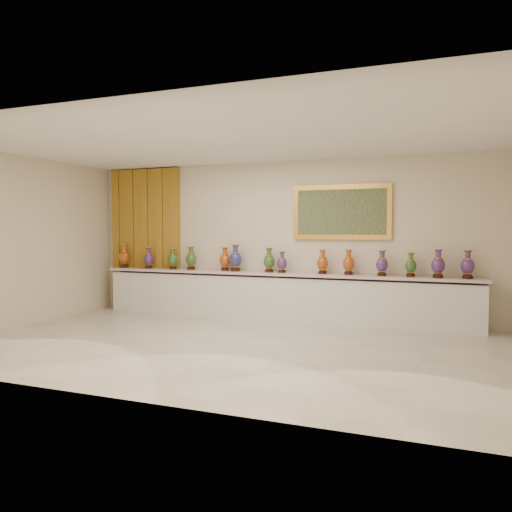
% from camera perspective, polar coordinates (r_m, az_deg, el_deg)
% --- Properties ---
extents(ground, '(8.00, 8.00, 0.00)m').
position_cam_1_polar(ground, '(7.44, -3.16, -10.20)').
color(ground, beige).
rests_on(ground, ground).
extents(room, '(8.00, 8.00, 8.00)m').
position_cam_1_polar(room, '(10.51, -9.44, 2.33)').
color(room, beige).
rests_on(room, ground).
extents(counter, '(7.28, 0.48, 0.90)m').
position_cam_1_polar(counter, '(9.44, 2.53, -4.68)').
color(counter, white).
rests_on(counter, ground).
extents(vase_0, '(0.30, 0.30, 0.50)m').
position_cam_1_polar(vase_0, '(10.94, -14.83, -0.11)').
color(vase_0, black).
rests_on(vase_0, counter).
extents(vase_1, '(0.24, 0.24, 0.44)m').
position_cam_1_polar(vase_1, '(10.61, -12.17, -0.33)').
color(vase_1, black).
rests_on(vase_1, counter).
extents(vase_2, '(0.26, 0.26, 0.43)m').
position_cam_1_polar(vase_2, '(10.28, -9.48, -0.42)').
color(vase_2, black).
rests_on(vase_2, counter).
extents(vase_3, '(0.23, 0.23, 0.47)m').
position_cam_1_polar(vase_3, '(10.12, -7.44, -0.36)').
color(vase_3, black).
rests_on(vase_3, counter).
extents(vase_4, '(0.25, 0.25, 0.46)m').
position_cam_1_polar(vase_4, '(9.80, -3.57, -0.47)').
color(vase_4, black).
rests_on(vase_4, counter).
extents(vase_5, '(0.25, 0.25, 0.52)m').
position_cam_1_polar(vase_5, '(9.65, -2.35, -0.37)').
color(vase_5, black).
rests_on(vase_5, counter).
extents(vase_6, '(0.27, 0.27, 0.46)m').
position_cam_1_polar(vase_6, '(9.44, 1.51, -0.60)').
color(vase_6, black).
rests_on(vase_6, counter).
extents(vase_7, '(0.24, 0.24, 0.40)m').
position_cam_1_polar(vase_7, '(9.32, 3.00, -0.81)').
color(vase_7, black).
rests_on(vase_7, counter).
extents(vase_8, '(0.22, 0.22, 0.44)m').
position_cam_1_polar(vase_8, '(9.16, 7.62, -0.79)').
color(vase_8, black).
rests_on(vase_8, counter).
extents(vase_9, '(0.25, 0.25, 0.45)m').
position_cam_1_polar(vase_9, '(9.06, 10.54, -0.83)').
color(vase_9, black).
rests_on(vase_9, counter).
extents(vase_10, '(0.25, 0.25, 0.45)m').
position_cam_1_polar(vase_10, '(8.94, 14.21, -0.93)').
color(vase_10, black).
rests_on(vase_10, counter).
extents(vase_11, '(0.22, 0.22, 0.42)m').
position_cam_1_polar(vase_11, '(8.91, 17.27, -1.07)').
color(vase_11, black).
rests_on(vase_11, counter).
extents(vase_12, '(0.26, 0.26, 0.48)m').
position_cam_1_polar(vase_12, '(8.84, 20.10, -0.96)').
color(vase_12, black).
rests_on(vase_12, counter).
extents(vase_13, '(0.29, 0.29, 0.48)m').
position_cam_1_polar(vase_13, '(8.90, 23.04, -1.01)').
color(vase_13, black).
rests_on(vase_13, counter).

